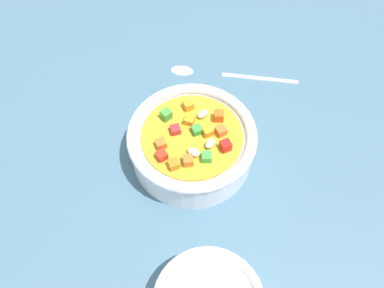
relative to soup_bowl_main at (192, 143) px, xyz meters
The scene contains 3 objects.
ground_plane 4.14cm from the soup_bowl_main, 95.75° to the right, with size 140.00×140.00×2.00cm, color #42667A.
soup_bowl_main is the anchor object (origin of this frame).
spoon 16.41cm from the soup_bowl_main, 143.56° to the right, with size 16.14×15.41×0.74cm.
Camera 1 is at (17.06, 23.88, 48.25)cm, focal length 36.87 mm.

